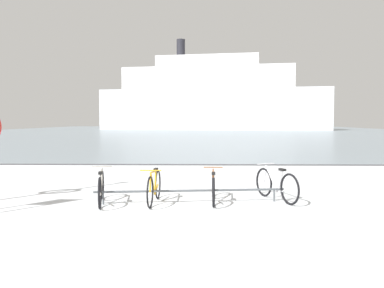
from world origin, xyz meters
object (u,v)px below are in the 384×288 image
at_px(bicycle_1, 154,187).
at_px(ferry_ship, 212,99).
at_px(bicycle_2, 213,187).
at_px(bicycle_3, 276,185).
at_px(bicycle_0, 101,188).

bearing_deg(bicycle_1, ferry_ship, 87.35).
height_order(bicycle_2, bicycle_3, bicycle_3).
relative_size(bicycle_2, ferry_ship, 0.04).
distance_m(bicycle_1, ferry_ship, 72.20).
bearing_deg(bicycle_2, bicycle_1, -171.95).
xyz_separation_m(bicycle_0, ferry_ship, (4.50, 71.98, 5.76)).
distance_m(bicycle_0, ferry_ship, 72.35).
xyz_separation_m(bicycle_3, ferry_ship, (0.52, 71.50, 5.75)).
bearing_deg(bicycle_0, bicycle_1, 4.03).
bearing_deg(bicycle_1, bicycle_0, -175.97).
relative_size(bicycle_0, bicycle_1, 0.99).
xyz_separation_m(bicycle_0, bicycle_3, (3.98, 0.47, 0.01)).
bearing_deg(bicycle_3, bicycle_2, -172.14).
bearing_deg(ferry_ship, bicycle_3, -90.42).
xyz_separation_m(bicycle_1, bicycle_3, (2.80, 0.39, 0.00)).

